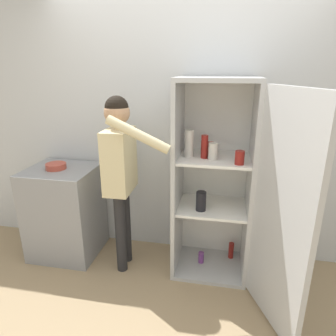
% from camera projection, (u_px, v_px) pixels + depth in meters
% --- Properties ---
extents(ground_plane, '(12.00, 12.00, 0.00)m').
position_uv_depth(ground_plane, '(163.00, 311.00, 2.39)').
color(ground_plane, tan).
extents(wall_back, '(7.00, 0.06, 2.55)m').
position_uv_depth(wall_back, '(183.00, 130.00, 2.90)').
color(wall_back, silver).
rests_on(wall_back, ground_plane).
extents(refrigerator, '(0.98, 1.17, 1.78)m').
position_uv_depth(refrigerator, '(227.00, 186.00, 2.54)').
color(refrigerator, '#B7BABC').
rests_on(refrigerator, ground_plane).
extents(person, '(0.61, 0.50, 1.63)m').
position_uv_depth(person, '(121.00, 162.00, 2.63)').
color(person, '#262628').
rests_on(person, ground_plane).
extents(counter, '(0.65, 0.59, 0.92)m').
position_uv_depth(counter, '(65.00, 211.00, 3.04)').
color(counter, gray).
rests_on(counter, ground_plane).
extents(bowl, '(0.19, 0.19, 0.05)m').
position_uv_depth(bowl, '(56.00, 166.00, 2.88)').
color(bowl, '#B24738').
rests_on(bowl, counter).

